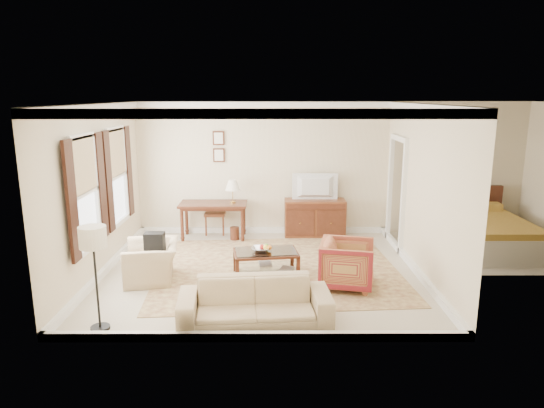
{
  "coord_description": "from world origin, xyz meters",
  "views": [
    {
      "loc": [
        0.19,
        -8.06,
        3.05
      ],
      "look_at": [
        0.2,
        0.3,
        1.15
      ],
      "focal_mm": 32.0,
      "sensor_mm": 36.0,
      "label": 1
    }
  ],
  "objects_px": {
    "coffee_table": "(266,257)",
    "club_armchair": "(152,255)",
    "tv": "(316,179)",
    "striped_armchair": "(347,262)",
    "sideboard": "(315,218)",
    "sofa": "(255,295)",
    "writing_desk": "(213,208)"
  },
  "relations": [
    {
      "from": "coffee_table",
      "to": "club_armchair",
      "type": "distance_m",
      "value": 1.91
    },
    {
      "from": "tv",
      "to": "coffee_table",
      "type": "height_order",
      "value": "tv"
    },
    {
      "from": "sideboard",
      "to": "striped_armchair",
      "type": "bearing_deg",
      "value": -84.8
    },
    {
      "from": "striped_armchair",
      "to": "club_armchair",
      "type": "xyz_separation_m",
      "value": [
        -3.21,
        0.32,
        0.0
      ]
    },
    {
      "from": "coffee_table",
      "to": "sofa",
      "type": "distance_m",
      "value": 1.75
    },
    {
      "from": "coffee_table",
      "to": "striped_armchair",
      "type": "xyz_separation_m",
      "value": [
        1.31,
        -0.48,
        0.08
      ]
    },
    {
      "from": "coffee_table",
      "to": "tv",
      "type": "bearing_deg",
      "value": 66.59
    },
    {
      "from": "tv",
      "to": "coffee_table",
      "type": "bearing_deg",
      "value": 66.59
    },
    {
      "from": "striped_armchair",
      "to": "coffee_table",
      "type": "bearing_deg",
      "value": 81.68
    },
    {
      "from": "writing_desk",
      "to": "striped_armchair",
      "type": "relative_size",
      "value": 1.68
    },
    {
      "from": "writing_desk",
      "to": "striped_armchair",
      "type": "distance_m",
      "value": 3.69
    },
    {
      "from": "coffee_table",
      "to": "sideboard",
      "type": "bearing_deg",
      "value": 66.77
    },
    {
      "from": "writing_desk",
      "to": "club_armchair",
      "type": "relative_size",
      "value": 1.46
    },
    {
      "from": "club_armchair",
      "to": "tv",
      "type": "bearing_deg",
      "value": 122.2
    },
    {
      "from": "club_armchair",
      "to": "sofa",
      "type": "height_order",
      "value": "club_armchair"
    },
    {
      "from": "sideboard",
      "to": "coffee_table",
      "type": "xyz_separation_m",
      "value": [
        -1.05,
        -2.44,
        -0.06
      ]
    },
    {
      "from": "sideboard",
      "to": "club_armchair",
      "type": "height_order",
      "value": "club_armchair"
    },
    {
      "from": "tv",
      "to": "coffee_table",
      "type": "xyz_separation_m",
      "value": [
        -1.05,
        -2.42,
        -0.93
      ]
    },
    {
      "from": "coffee_table",
      "to": "striped_armchair",
      "type": "height_order",
      "value": "striped_armchair"
    },
    {
      "from": "sideboard",
      "to": "striped_armchair",
      "type": "height_order",
      "value": "striped_armchair"
    },
    {
      "from": "sideboard",
      "to": "coffee_table",
      "type": "bearing_deg",
      "value": -113.23
    },
    {
      "from": "sideboard",
      "to": "tv",
      "type": "xyz_separation_m",
      "value": [
        0.0,
        -0.02,
        0.87
      ]
    },
    {
      "from": "writing_desk",
      "to": "tv",
      "type": "bearing_deg",
      "value": 4.02
    },
    {
      "from": "striped_armchair",
      "to": "tv",
      "type": "bearing_deg",
      "value": 16.96
    },
    {
      "from": "writing_desk",
      "to": "tv",
      "type": "xyz_separation_m",
      "value": [
        2.19,
        0.15,
        0.61
      ]
    },
    {
      "from": "tv",
      "to": "coffee_table",
      "type": "distance_m",
      "value": 2.79
    },
    {
      "from": "writing_desk",
      "to": "striped_armchair",
      "type": "xyz_separation_m",
      "value": [
        2.46,
        -2.74,
        -0.25
      ]
    },
    {
      "from": "sideboard",
      "to": "club_armchair",
      "type": "xyz_separation_m",
      "value": [
        -2.95,
        -2.6,
        0.02
      ]
    },
    {
      "from": "tv",
      "to": "club_armchair",
      "type": "height_order",
      "value": "tv"
    },
    {
      "from": "sideboard",
      "to": "coffee_table",
      "type": "relative_size",
      "value": 1.14
    },
    {
      "from": "writing_desk",
      "to": "sideboard",
      "type": "xyz_separation_m",
      "value": [
        2.19,
        0.17,
        -0.27
      ]
    },
    {
      "from": "coffee_table",
      "to": "sofa",
      "type": "height_order",
      "value": "sofa"
    }
  ]
}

